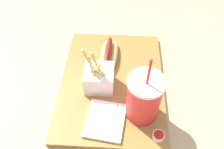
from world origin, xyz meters
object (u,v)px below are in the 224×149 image
ketchup_cup_1 (158,136)px  napkin_stack (105,120)px  soda_cup (144,98)px  fries_basket (99,78)px  hot_dog_1 (108,54)px

ketchup_cup_1 → napkin_stack: 0.16m
napkin_stack → ketchup_cup_1: bearing=74.4°
soda_cup → napkin_stack: bearing=-71.3°
soda_cup → napkin_stack: soda_cup is taller
ketchup_cup_1 → napkin_stack: ketchup_cup_1 is taller
fries_basket → hot_dog_1: (-0.13, 0.02, -0.02)m
soda_cup → fries_basket: soda_cup is taller
fries_basket → napkin_stack: 0.14m
soda_cup → napkin_stack: 0.14m
fries_basket → hot_dog_1: fries_basket is taller
hot_dog_1 → ketchup_cup_1: hot_dog_1 is taller
fries_basket → napkin_stack: size_ratio=1.23×
hot_dog_1 → fries_basket: bearing=-9.3°
ketchup_cup_1 → napkin_stack: (-0.04, -0.16, -0.00)m
hot_dog_1 → ketchup_cup_1: (0.31, 0.16, -0.01)m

